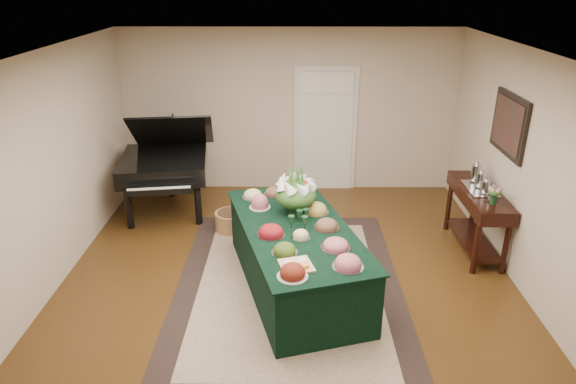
{
  "coord_description": "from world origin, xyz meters",
  "views": [
    {
      "loc": [
        0.05,
        -5.35,
        3.46
      ],
      "look_at": [
        0.0,
        0.3,
        1.05
      ],
      "focal_mm": 32.0,
      "sensor_mm": 36.0,
      "label": 1
    }
  ],
  "objects_px": {
    "buffet_table": "(296,256)",
    "grand_piano": "(165,164)",
    "floral_centerpiece": "(296,190)",
    "mahogany_sideboard": "(478,204)"
  },
  "relations": [
    {
      "from": "buffet_table",
      "to": "grand_piano",
      "type": "distance_m",
      "value": 2.91
    },
    {
      "from": "buffet_table",
      "to": "floral_centerpiece",
      "type": "relative_size",
      "value": 5.35
    },
    {
      "from": "buffet_table",
      "to": "grand_piano",
      "type": "height_order",
      "value": "grand_piano"
    },
    {
      "from": "grand_piano",
      "to": "mahogany_sideboard",
      "type": "bearing_deg",
      "value": -15.14
    },
    {
      "from": "mahogany_sideboard",
      "to": "buffet_table",
      "type": "bearing_deg",
      "value": -159.43
    },
    {
      "from": "buffet_table",
      "to": "floral_centerpiece",
      "type": "xyz_separation_m",
      "value": [
        -0.0,
        0.37,
        0.69
      ]
    },
    {
      "from": "buffet_table",
      "to": "floral_centerpiece",
      "type": "height_order",
      "value": "floral_centerpiece"
    },
    {
      "from": "floral_centerpiece",
      "to": "grand_piano",
      "type": "xyz_separation_m",
      "value": [
        -1.99,
        1.72,
        -0.3
      ]
    },
    {
      "from": "floral_centerpiece",
      "to": "grand_piano",
      "type": "height_order",
      "value": "grand_piano"
    },
    {
      "from": "buffet_table",
      "to": "grand_piano",
      "type": "xyz_separation_m",
      "value": [
        -1.99,
        2.09,
        0.39
      ]
    }
  ]
}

